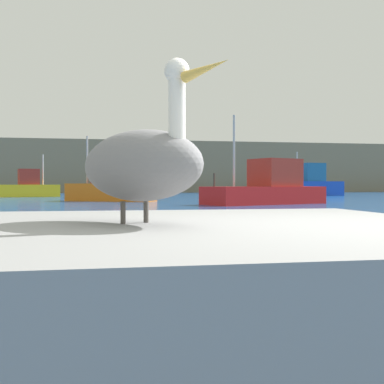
{
  "coord_description": "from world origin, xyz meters",
  "views": [
    {
      "loc": [
        -1.61,
        -2.48,
        1.1
      ],
      "look_at": [
        2.65,
        20.33,
        0.73
      ],
      "focal_mm": 45.45,
      "sensor_mm": 36.0,
      "label": 1
    }
  ],
  "objects_px": {
    "pelican": "(141,164)",
    "fishing_boat_orange": "(110,189)",
    "fishing_boat_yellow": "(21,188)",
    "fishing_boat_blue": "(313,184)",
    "fishing_boat_red": "(268,188)"
  },
  "relations": [
    {
      "from": "pelican",
      "to": "fishing_boat_red",
      "type": "bearing_deg",
      "value": 128.98
    },
    {
      "from": "fishing_boat_red",
      "to": "fishing_boat_yellow",
      "type": "bearing_deg",
      "value": -71.44
    },
    {
      "from": "fishing_boat_orange",
      "to": "fishing_boat_red",
      "type": "relative_size",
      "value": 0.79
    },
    {
      "from": "fishing_boat_yellow",
      "to": "fishing_boat_red",
      "type": "bearing_deg",
      "value": -63.2
    },
    {
      "from": "fishing_boat_yellow",
      "to": "fishing_boat_blue",
      "type": "relative_size",
      "value": 1.12
    },
    {
      "from": "pelican",
      "to": "fishing_boat_orange",
      "type": "xyz_separation_m",
      "value": [
        0.33,
        29.6,
        -0.42
      ]
    },
    {
      "from": "fishing_boat_orange",
      "to": "fishing_boat_blue",
      "type": "height_order",
      "value": "fishing_boat_orange"
    },
    {
      "from": "fishing_boat_blue",
      "to": "fishing_boat_red",
      "type": "distance_m",
      "value": 21.39
    },
    {
      "from": "fishing_boat_orange",
      "to": "fishing_boat_yellow",
      "type": "relative_size",
      "value": 0.86
    },
    {
      "from": "fishing_boat_blue",
      "to": "fishing_boat_orange",
      "type": "bearing_deg",
      "value": 20.89
    },
    {
      "from": "fishing_boat_orange",
      "to": "fishing_boat_yellow",
      "type": "distance_m",
      "value": 14.17
    },
    {
      "from": "fishing_boat_orange",
      "to": "pelican",
      "type": "bearing_deg",
      "value": 117.16
    },
    {
      "from": "fishing_boat_orange",
      "to": "fishing_boat_red",
      "type": "distance_m",
      "value": 10.78
    },
    {
      "from": "fishing_boat_orange",
      "to": "fishing_boat_red",
      "type": "xyz_separation_m",
      "value": [
        8.59,
        -6.52,
        0.09
      ]
    },
    {
      "from": "pelican",
      "to": "fishing_boat_blue",
      "type": "height_order",
      "value": "fishing_boat_blue"
    }
  ]
}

